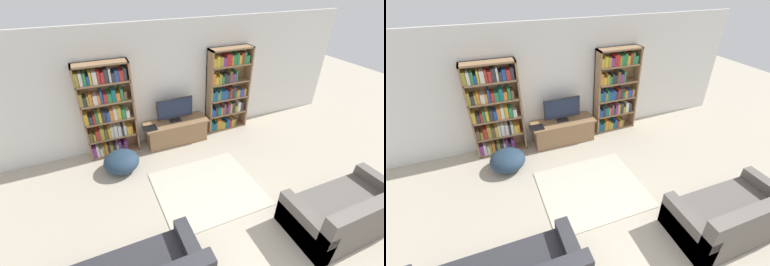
# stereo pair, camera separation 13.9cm
# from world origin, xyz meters

# --- Properties ---
(wall_back) EXTENTS (8.80, 0.06, 2.60)m
(wall_back) POSITION_xyz_m (0.00, 4.23, 1.30)
(wall_back) COLOR silver
(wall_back) RESTS_ON ground_plane
(bookshelf_left) EXTENTS (1.03, 0.30, 1.99)m
(bookshelf_left) POSITION_xyz_m (-1.45, 4.05, 0.98)
(bookshelf_left) COLOR #93704C
(bookshelf_left) RESTS_ON ground_plane
(bookshelf_right) EXTENTS (1.03, 0.30, 1.99)m
(bookshelf_right) POSITION_xyz_m (1.29, 4.05, 0.98)
(bookshelf_right) COLOR #93704C
(bookshelf_right) RESTS_ON ground_plane
(tv_stand) EXTENTS (1.44, 0.53, 0.52)m
(tv_stand) POSITION_xyz_m (-0.05, 3.91, 0.26)
(tv_stand) COLOR #8E6B47
(tv_stand) RESTS_ON ground_plane
(television) EXTENTS (0.82, 0.16, 0.54)m
(television) POSITION_xyz_m (-0.05, 3.94, 0.81)
(television) COLOR black
(television) RESTS_ON tv_stand
(laptop) EXTENTS (0.30, 0.24, 0.03)m
(laptop) POSITION_xyz_m (-0.67, 3.82, 0.54)
(laptop) COLOR #28282D
(laptop) RESTS_ON tv_stand
(area_rug) EXTENTS (1.82, 1.60, 0.02)m
(area_rug) POSITION_xyz_m (-0.07, 2.20, 0.01)
(area_rug) COLOR beige
(area_rug) RESTS_ON ground_plane
(couch_right_sofa) EXTENTS (1.79, 0.94, 0.85)m
(couch_right_sofa) POSITION_xyz_m (1.53, 0.68, 0.28)
(couch_right_sofa) COLOR #56514C
(couch_right_sofa) RESTS_ON ground_plane
(beanbag_ottoman) EXTENTS (0.69, 0.69, 0.40)m
(beanbag_ottoman) POSITION_xyz_m (-1.40, 3.36, 0.20)
(beanbag_ottoman) COLOR #23384C
(beanbag_ottoman) RESTS_ON ground_plane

